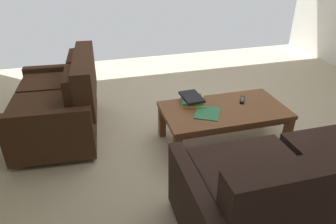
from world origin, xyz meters
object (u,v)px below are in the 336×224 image
Objects in this scene: tv_remote at (242,100)px; loose_magazine at (208,113)px; book_stack at (192,99)px; loveseat_near at (62,103)px; coffee_table at (224,114)px; sofa_main at (308,187)px.

tv_remote reaches higher than loose_magazine.
book_stack is 2.16× the size of tv_remote.
loveseat_near is 4.78× the size of loose_magazine.
coffee_table is 3.56× the size of book_stack.
coffee_table is 4.48× the size of loose_magazine.
loveseat_near is 1.70m from coffee_table.
loose_magazine is (0.20, 0.05, 0.06)m from coffee_table.
sofa_main is 2.46m from loveseat_near.
sofa_main is at bearing 83.85° from tv_remote.
tv_remote reaches higher than coffee_table.
loveseat_near is at bearing -17.88° from book_stack.
sofa_main is at bearing 105.60° from book_stack.
book_stack is (-1.31, 0.42, 0.07)m from loveseat_near.
book_stack is at bearing -74.40° from sofa_main.
loose_magazine is at bearing 153.68° from loveseat_near.
book_stack is at bearing 162.12° from loveseat_near.
sofa_main is 1.16m from coffee_table.
tv_remote is at bearing -96.15° from sofa_main.
loveseat_near is at bearing 3.92° from loose_magazine.
tv_remote is (-0.25, -0.11, 0.07)m from coffee_table.
coffee_table is 0.28m from tv_remote.
tv_remote is 0.58× the size of loose_magazine.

